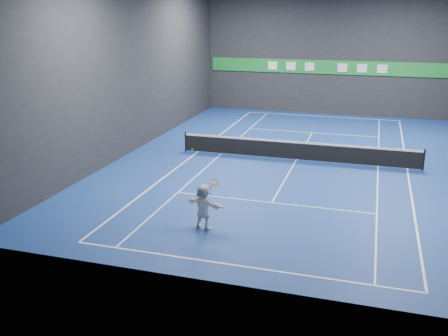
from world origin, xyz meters
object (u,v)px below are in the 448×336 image
(tennis_ball, at_px, (192,149))
(player, at_px, (203,207))
(tennis_net, at_px, (297,150))
(tennis_racket, at_px, (213,184))

(tennis_ball, bearing_deg, player, -9.65)
(player, distance_m, tennis_ball, 2.09)
(tennis_net, xyz_separation_m, tennis_racket, (-1.48, -9.51, 1.15))
(tennis_ball, xyz_separation_m, tennis_net, (2.25, 9.49, -2.34))
(player, bearing_deg, tennis_ball, 5.19)
(player, bearing_deg, tennis_racket, -157.73)
(tennis_ball, xyz_separation_m, tennis_racket, (0.77, -0.02, -1.19))
(player, height_order, tennis_racket, tennis_racket)
(tennis_ball, distance_m, tennis_racket, 1.42)
(tennis_ball, height_order, tennis_racket, tennis_ball)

